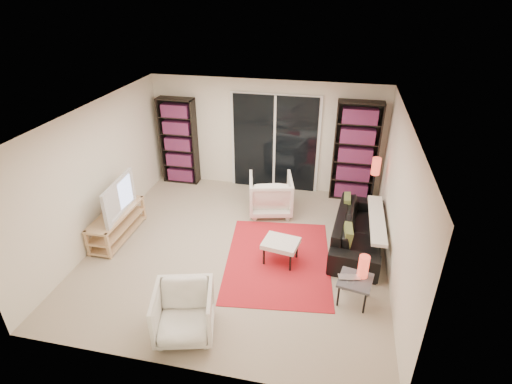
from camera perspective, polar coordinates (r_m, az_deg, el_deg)
floor at (r=7.07m, az=-2.51°, el=-8.09°), size 5.00×5.00×0.00m
wall_back at (r=8.67m, az=1.44°, el=8.06°), size 5.00×0.02×2.40m
wall_front at (r=4.49m, az=-10.99°, el=-14.06°), size 5.00×0.02×2.40m
wall_left at (r=7.43m, az=-21.77°, el=2.39°), size 0.02×5.00×2.40m
wall_right at (r=6.34m, az=19.71°, el=-1.66°), size 0.02×5.00×2.40m
ceiling at (r=5.98m, az=-3.00°, el=10.81°), size 5.00×5.00×0.02m
sliding_door at (r=8.66m, az=2.69°, el=6.94°), size 1.92×0.08×2.16m
bookshelf_left at (r=9.14m, az=-10.97°, el=7.11°), size 0.80×0.30×1.95m
bookshelf_right at (r=8.45m, az=14.02°, el=5.56°), size 0.90×0.30×2.10m
tv_stand at (r=7.66m, az=-19.19°, el=-4.33°), size 0.44×1.37×0.50m
tv at (r=7.38m, az=-19.73°, el=-0.68°), size 0.23×1.13×0.64m
rug at (r=6.81m, az=3.17°, el=-9.65°), size 1.97×2.50×0.01m
sofa at (r=7.23m, az=14.48°, el=-5.29°), size 1.00×2.13×0.60m
armchair_back at (r=7.94m, az=2.08°, el=-0.35°), size 1.01×1.02×0.78m
armchair_front at (r=5.49m, az=-10.26°, el=-16.61°), size 0.92×0.94×0.70m
ottoman at (r=6.60m, az=3.57°, el=-7.43°), size 0.63×0.55×0.40m
side_table at (r=6.01m, az=13.99°, el=-12.35°), size 0.54×0.54×0.40m
laptop at (r=5.95m, az=13.23°, el=-12.05°), size 0.34×0.25×0.02m
table_lamp at (r=5.96m, az=15.10°, el=-10.23°), size 0.15×0.15×0.34m
floor_lamp at (r=7.92m, az=16.63°, el=2.61°), size 0.18×0.18×1.23m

